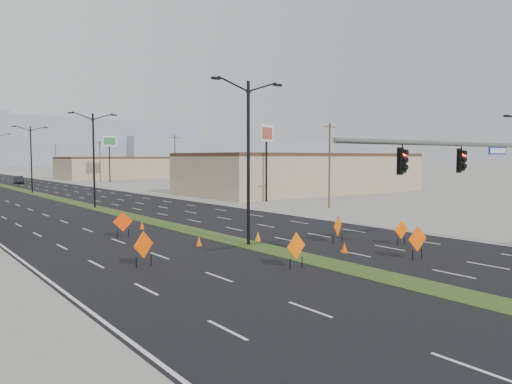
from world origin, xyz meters
TOP-DOWN VIEW (x-y plane):
  - ground at (0.00, 0.00)m, footprint 600.00×600.00m
  - building_se_near at (34.00, 45.00)m, footprint 36.00×18.00m
  - building_se_far at (38.00, 110.00)m, footprint 44.00×16.00m
  - mesa_center at (40.00, 300.00)m, footprint 220.00×50.00m
  - mesa_east at (180.00, 290.00)m, footprint 160.00×50.00m
  - signal_mast at (8.56, 2.00)m, footprint 16.30×0.60m
  - streetlight_0 at (0.00, 12.00)m, footprint 5.15×0.24m
  - streetlight_1 at (0.00, 40.00)m, footprint 5.15×0.24m
  - streetlight_2 at (0.00, 68.00)m, footprint 5.15×0.24m
  - utility_pole_0 at (20.00, 25.00)m, footprint 1.60×0.20m
  - utility_pole_1 at (20.00, 60.00)m, footprint 1.60×0.20m
  - utility_pole_2 at (20.00, 95.00)m, footprint 1.60×0.20m
  - utility_pole_3 at (20.00, 130.00)m, footprint 1.60×0.20m
  - car_mid at (4.07, 97.82)m, footprint 2.10×4.81m
  - construction_sign_0 at (-7.81, 9.99)m, footprint 1.25×0.55m
  - construction_sign_1 at (-2.00, 5.28)m, footprint 1.32×0.25m
  - construction_sign_2 at (-5.16, 19.26)m, footprint 1.28×0.31m
  - construction_sign_3 at (4.82, 9.09)m, footprint 1.22×0.59m
  - construction_sign_4 at (4.46, 3.00)m, footprint 1.35×0.16m
  - construction_sign_5 at (7.48, 6.30)m, footprint 1.15×0.13m
  - cone_0 at (-2.68, 13.43)m, footprint 0.36×0.36m
  - cone_1 at (2.80, 6.61)m, footprint 0.47×0.47m
  - cone_2 at (1.28, 12.73)m, footprint 0.44×0.44m
  - cone_3 at (-2.56, 22.09)m, footprint 0.47×0.47m
  - pole_sign_east_near at (19.64, 35.41)m, footprint 2.94×1.49m
  - pole_sign_east_far at (21.11, 92.25)m, footprint 3.25×0.61m

SIDE VIEW (x-z plane):
  - ground at x=0.00m, z-range 0.00..0.00m
  - cone_0 at x=-2.68m, z-range 0.00..0.59m
  - cone_1 at x=2.80m, z-range 0.00..0.60m
  - cone_3 at x=-2.56m, z-range 0.00..0.61m
  - cone_2 at x=1.28m, z-range 0.00..0.63m
  - car_mid at x=4.07m, z-range 0.00..1.54m
  - construction_sign_5 at x=7.48m, z-range 0.13..1.66m
  - construction_sign_2 at x=-5.16m, z-range 0.16..1.89m
  - construction_sign_3 at x=4.82m, z-range 0.16..1.92m
  - construction_sign_1 at x=-2.00m, z-range 0.16..1.93m
  - construction_sign_0 at x=-7.81m, z-range 0.16..1.94m
  - construction_sign_4 at x=4.46m, z-range 0.16..1.97m
  - building_se_far at x=38.00m, z-range 0.00..5.00m
  - building_se_near at x=34.00m, z-range 0.00..5.50m
  - utility_pole_0 at x=20.00m, z-range 0.17..9.17m
  - utility_pole_1 at x=20.00m, z-range 0.17..9.17m
  - utility_pole_2 at x=20.00m, z-range 0.17..9.17m
  - utility_pole_3 at x=20.00m, z-range 0.17..9.17m
  - signal_mast at x=8.56m, z-range 0.79..8.79m
  - streetlight_0 at x=0.00m, z-range 0.41..10.43m
  - streetlight_1 at x=0.00m, z-range 0.41..10.43m
  - streetlight_2 at x=0.00m, z-range 0.41..10.43m
  - pole_sign_east_near at x=19.64m, z-range 2.93..12.25m
  - pole_sign_east_far at x=21.11m, z-range 3.16..13.08m
  - mesa_east at x=180.00m, z-range 0.00..18.00m
  - mesa_center at x=40.00m, z-range 0.00..28.00m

